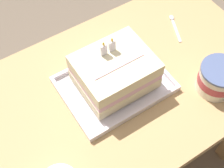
{
  "coord_description": "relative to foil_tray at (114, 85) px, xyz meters",
  "views": [
    {
      "loc": [
        -0.31,
        -0.49,
        1.62
      ],
      "look_at": [
        0.01,
        0.01,
        0.74
      ],
      "focal_mm": 51.35,
      "sensor_mm": 36.0,
      "label": 1
    }
  ],
  "objects": [
    {
      "name": "serving_spoon_near_tray",
      "position": [
        0.35,
        0.12,
        -0.0
      ],
      "size": [
        0.07,
        0.13,
        0.01
      ],
      "color": "silver",
      "rests_on": "dining_table"
    },
    {
      "name": "dining_table",
      "position": [
        -0.03,
        -0.01,
        -0.12
      ],
      "size": [
        1.2,
        0.66,
        0.71
      ],
      "color": "tan",
      "rests_on": "ground_plane"
    },
    {
      "name": "birthday_cake",
      "position": [
        -0.0,
        0.0,
        0.07
      ],
      "size": [
        0.24,
        0.2,
        0.17
      ],
      "color": "beige",
      "rests_on": "foil_tray"
    },
    {
      "name": "foil_tray",
      "position": [
        0.0,
        0.0,
        0.0
      ],
      "size": [
        0.35,
        0.27,
        0.02
      ],
      "color": "silver",
      "rests_on": "dining_table"
    },
    {
      "name": "ground_plane",
      "position": [
        -0.03,
        -0.01,
        -0.72
      ],
      "size": [
        8.0,
        8.0,
        0.0
      ],
      "primitive_type": "plane",
      "color": "#6B5B4C"
    },
    {
      "name": "ice_cream_tub",
      "position": [
        0.28,
        -0.19,
        0.04
      ],
      "size": [
        0.13,
        0.13,
        0.1
      ],
      "color": "silver",
      "rests_on": "dining_table"
    }
  ]
}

